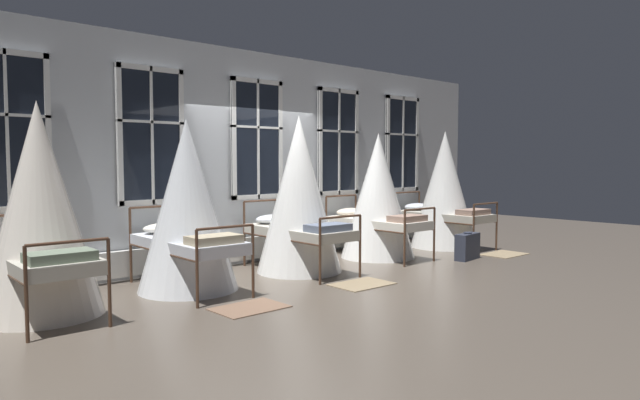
# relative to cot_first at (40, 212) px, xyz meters

# --- Properties ---
(ground) EXTENTS (20.90, 20.90, 0.00)m
(ground) POSITION_rel_cot_first_xyz_m (3.64, 0.09, -1.11)
(ground) COLOR brown
(back_wall_with_windows) EXTENTS (11.45, 0.10, 3.42)m
(back_wall_with_windows) POSITION_rel_cot_first_xyz_m (3.64, 1.19, 0.60)
(back_wall_with_windows) COLOR silver
(back_wall_with_windows) RESTS_ON ground
(window_bank) EXTENTS (8.33, 0.10, 2.90)m
(window_bank) POSITION_rel_cot_first_xyz_m (3.64, 1.07, 0.06)
(window_bank) COLOR black
(window_bank) RESTS_ON ground
(cot_first) EXTENTS (1.27, 1.87, 2.29)m
(cot_first) POSITION_rel_cot_first_xyz_m (0.00, 0.00, 0.00)
(cot_first) COLOR #4C3323
(cot_first) RESTS_ON ground
(cot_second) EXTENTS (1.27, 1.87, 2.19)m
(cot_second) POSITION_rel_cot_first_xyz_m (1.77, 0.03, -0.05)
(cot_second) COLOR #4C3323
(cot_second) RESTS_ON ground
(cot_third) EXTENTS (1.27, 1.87, 2.33)m
(cot_third) POSITION_rel_cot_first_xyz_m (3.61, 0.01, 0.02)
(cot_third) COLOR #4C3323
(cot_third) RESTS_ON ground
(cot_fourth) EXTENTS (1.27, 1.86, 2.13)m
(cot_fourth) POSITION_rel_cot_first_xyz_m (5.45, 0.08, -0.07)
(cot_fourth) COLOR #4C3323
(cot_fourth) RESTS_ON ground
(cot_fifth) EXTENTS (1.27, 1.86, 2.23)m
(cot_fifth) POSITION_rel_cot_first_xyz_m (7.28, 0.01, -0.03)
(cot_fifth) COLOR #4C3323
(cot_fifth) RESTS_ON ground
(rug_second) EXTENTS (0.80, 0.56, 0.01)m
(rug_second) POSITION_rel_cot_first_xyz_m (1.80, -1.26, -1.10)
(rug_second) COLOR brown
(rug_second) RESTS_ON ground
(rug_third) EXTENTS (0.82, 0.58, 0.01)m
(rug_third) POSITION_rel_cot_first_xyz_m (3.64, -1.26, -1.10)
(rug_third) COLOR #8E7A5B
(rug_third) RESTS_ON ground
(rug_fifth) EXTENTS (0.81, 0.57, 0.01)m
(rug_fifth) POSITION_rel_cot_first_xyz_m (7.30, -1.26, -1.10)
(rug_fifth) COLOR #8E7A5B
(rug_fifth) RESTS_ON ground
(suitcase_dark) EXTENTS (0.58, 0.28, 0.47)m
(suitcase_dark) POSITION_rel_cot_first_xyz_m (6.36, -1.12, -0.89)
(suitcase_dark) COLOR #2D3342
(suitcase_dark) RESTS_ON ground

